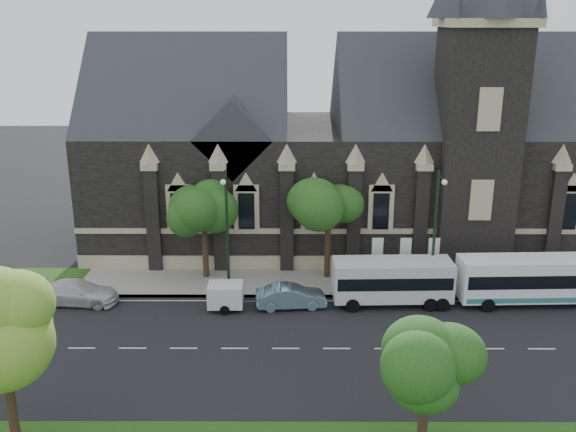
{
  "coord_description": "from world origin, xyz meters",
  "views": [
    {
      "loc": [
        0.24,
        -32.68,
        18.46
      ],
      "look_at": [
        0.11,
        6.0,
        6.26
      ],
      "focal_mm": 39.1,
      "sensor_mm": 36.0,
      "label": 1
    }
  ],
  "objects_px": {
    "tour_coach": "(542,279)",
    "car_far_white": "(78,292)",
    "sedan": "(291,296)",
    "box_trailer": "(226,295)",
    "street_lamp_near": "(436,228)",
    "shuttle_bus": "(392,279)",
    "banner_flag_left": "(375,255)",
    "banner_flag_center": "(403,255)",
    "tree_walk_left": "(206,203)",
    "street_lamp_mid": "(227,227)",
    "banner_flag_right": "(431,255)",
    "tree_park_near": "(6,317)",
    "tree_park_east": "(430,362)",
    "tree_walk_right": "(331,202)"
  },
  "relations": [
    {
      "from": "tree_park_near",
      "to": "tour_coach",
      "type": "height_order",
      "value": "tree_park_near"
    },
    {
      "from": "tree_walk_right",
      "to": "banner_flag_right",
      "type": "bearing_deg",
      "value": -13.6
    },
    {
      "from": "banner_flag_left",
      "to": "shuttle_bus",
      "type": "distance_m",
      "value": 3.02
    },
    {
      "from": "car_far_white",
      "to": "sedan",
      "type": "bearing_deg",
      "value": -87.99
    },
    {
      "from": "tree_park_east",
      "to": "shuttle_bus",
      "type": "relative_size",
      "value": 0.79
    },
    {
      "from": "tree_walk_right",
      "to": "street_lamp_near",
      "type": "height_order",
      "value": "street_lamp_near"
    },
    {
      "from": "tree_walk_left",
      "to": "banner_flag_left",
      "type": "bearing_deg",
      "value": -8.02
    },
    {
      "from": "banner_flag_right",
      "to": "box_trailer",
      "type": "distance_m",
      "value": 14.86
    },
    {
      "from": "tree_walk_left",
      "to": "banner_flag_center",
      "type": "xyz_separation_m",
      "value": [
        14.08,
        -1.7,
        -3.35
      ]
    },
    {
      "from": "tree_walk_right",
      "to": "street_lamp_near",
      "type": "relative_size",
      "value": 0.87
    },
    {
      "from": "tree_park_near",
      "to": "box_trailer",
      "type": "bearing_deg",
      "value": 61.07
    },
    {
      "from": "street_lamp_near",
      "to": "car_far_white",
      "type": "height_order",
      "value": "street_lamp_near"
    },
    {
      "from": "tree_walk_left",
      "to": "street_lamp_near",
      "type": "distance_m",
      "value": 16.22
    },
    {
      "from": "tree_park_near",
      "to": "tree_park_east",
      "type": "relative_size",
      "value": 1.36
    },
    {
      "from": "banner_flag_right",
      "to": "tree_walk_right",
      "type": "bearing_deg",
      "value": 166.4
    },
    {
      "from": "banner_flag_right",
      "to": "street_lamp_near",
      "type": "bearing_deg",
      "value": -98.56
    },
    {
      "from": "street_lamp_near",
      "to": "sedan",
      "type": "distance_m",
      "value": 10.73
    },
    {
      "from": "banner_flag_right",
      "to": "sedan",
      "type": "xyz_separation_m",
      "value": [
        -9.98,
        -3.45,
        -1.61
      ]
    },
    {
      "from": "tree_park_near",
      "to": "street_lamp_near",
      "type": "height_order",
      "value": "street_lamp_near"
    },
    {
      "from": "box_trailer",
      "to": "sedan",
      "type": "height_order",
      "value": "box_trailer"
    },
    {
      "from": "street_lamp_mid",
      "to": "street_lamp_near",
      "type": "bearing_deg",
      "value": 0.0
    },
    {
      "from": "tour_coach",
      "to": "car_far_white",
      "type": "xyz_separation_m",
      "value": [
        -31.32,
        -0.09,
        -0.99
      ]
    },
    {
      "from": "box_trailer",
      "to": "street_lamp_near",
      "type": "bearing_deg",
      "value": 6.66
    },
    {
      "from": "banner_flag_right",
      "to": "tour_coach",
      "type": "bearing_deg",
      "value": -22.09
    },
    {
      "from": "tree_walk_right",
      "to": "tree_walk_left",
      "type": "height_order",
      "value": "tree_walk_right"
    },
    {
      "from": "street_lamp_near",
      "to": "banner_flag_center",
      "type": "xyz_separation_m",
      "value": [
        -1.71,
        1.91,
        -2.73
      ]
    },
    {
      "from": "tree_park_near",
      "to": "tree_park_east",
      "type": "bearing_deg",
      "value": -1.77
    },
    {
      "from": "tree_park_near",
      "to": "sedan",
      "type": "xyz_separation_m",
      "value": [
        12.08,
        14.32,
        -5.65
      ]
    },
    {
      "from": "banner_flag_left",
      "to": "banner_flag_center",
      "type": "bearing_deg",
      "value": 0.0
    },
    {
      "from": "banner_flag_right",
      "to": "tour_coach",
      "type": "relative_size",
      "value": 0.36
    },
    {
      "from": "tree_park_near",
      "to": "sedan",
      "type": "height_order",
      "value": "tree_park_near"
    },
    {
      "from": "banner_flag_left",
      "to": "tree_walk_left",
      "type": "bearing_deg",
      "value": 171.98
    },
    {
      "from": "shuttle_bus",
      "to": "car_far_white",
      "type": "bearing_deg",
      "value": 178.55
    },
    {
      "from": "box_trailer",
      "to": "tour_coach",
      "type": "bearing_deg",
      "value": 1.74
    },
    {
      "from": "street_lamp_mid",
      "to": "shuttle_bus",
      "type": "height_order",
      "value": "street_lamp_mid"
    },
    {
      "from": "banner_flag_left",
      "to": "street_lamp_mid",
      "type": "bearing_deg",
      "value": -169.5
    },
    {
      "from": "tree_park_east",
      "to": "tree_walk_right",
      "type": "relative_size",
      "value": 0.81
    },
    {
      "from": "street_lamp_mid",
      "to": "banner_flag_right",
      "type": "relative_size",
      "value": 2.25
    },
    {
      "from": "tree_walk_right",
      "to": "box_trailer",
      "type": "bearing_deg",
      "value": -142.94
    },
    {
      "from": "box_trailer",
      "to": "banner_flag_center",
      "type": "bearing_deg",
      "value": 16.12
    },
    {
      "from": "banner_flag_right",
      "to": "tree_park_east",
      "type": "bearing_deg",
      "value": -102.65
    },
    {
      "from": "tree_walk_right",
      "to": "banner_flag_right",
      "type": "distance_m",
      "value": 8.05
    },
    {
      "from": "tree_park_east",
      "to": "tree_walk_left",
      "type": "bearing_deg",
      "value": 120.87
    },
    {
      "from": "banner_flag_left",
      "to": "tour_coach",
      "type": "height_order",
      "value": "banner_flag_left"
    },
    {
      "from": "street_lamp_near",
      "to": "tour_coach",
      "type": "height_order",
      "value": "street_lamp_near"
    },
    {
      "from": "tree_walk_right",
      "to": "shuttle_bus",
      "type": "xyz_separation_m",
      "value": [
        3.92,
        -4.55,
        -4.06
      ]
    },
    {
      "from": "shuttle_bus",
      "to": "sedan",
      "type": "distance_m",
      "value": 6.92
    },
    {
      "from": "tree_walk_left",
      "to": "street_lamp_near",
      "type": "relative_size",
      "value": 0.85
    },
    {
      "from": "banner_flag_center",
      "to": "shuttle_bus",
      "type": "xyz_separation_m",
      "value": [
        -1.16,
        -2.84,
        -0.62
      ]
    },
    {
      "from": "sedan",
      "to": "car_far_white",
      "type": "bearing_deg",
      "value": 81.9
    }
  ]
}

